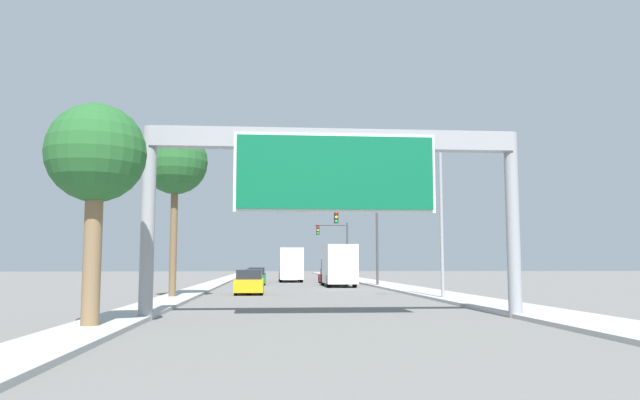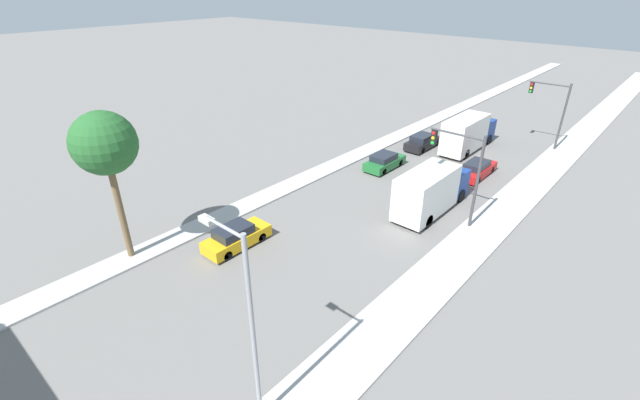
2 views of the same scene
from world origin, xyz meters
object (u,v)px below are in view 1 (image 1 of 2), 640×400
at_px(palm_tree_foreground, 96,157).
at_px(palm_tree_background, 175,164).
at_px(car_far_right, 329,276).
at_px(street_lamp_right, 436,205).
at_px(traffic_light_mid_block, 338,242).
at_px(car_mid_left, 257,275).
at_px(car_near_left, 249,283).
at_px(sign_gantry, 335,171).
at_px(truck_box_primary, 291,265).
at_px(truck_box_secondary, 338,266).
at_px(car_near_center, 255,277).
at_px(traffic_light_near_intersection, 364,233).

bearing_deg(palm_tree_foreground, palm_tree_background, 90.33).
bearing_deg(palm_tree_foreground, car_far_right, 75.40).
height_order(palm_tree_background, street_lamp_right, palm_tree_background).
relative_size(traffic_light_mid_block, street_lamp_right, 0.77).
relative_size(car_mid_left, car_near_left, 0.98).
height_order(sign_gantry, car_near_left, sign_gantry).
relative_size(sign_gantry, car_mid_left, 3.05).
bearing_deg(truck_box_primary, car_near_left, -97.57).
relative_size(traffic_light_mid_block, palm_tree_background, 0.72).
bearing_deg(truck_box_primary, street_lamp_right, -78.87).
xyz_separation_m(truck_box_secondary, traffic_light_mid_block, (2.12, 19.78, 2.67)).
height_order(car_near_left, palm_tree_foreground, palm_tree_foreground).
bearing_deg(car_near_center, traffic_light_mid_block, 59.12).
height_order(car_far_right, palm_tree_foreground, palm_tree_foreground).
xyz_separation_m(traffic_light_near_intersection, street_lamp_right, (0.98, -19.30, 0.61)).
distance_m(car_far_right, palm_tree_background, 28.91).
xyz_separation_m(palm_tree_foreground, palm_tree_background, (-0.09, 15.92, 2.36)).
height_order(car_far_right, street_lamp_right, street_lamp_right).
bearing_deg(traffic_light_mid_block, truck_box_secondary, -96.10).
bearing_deg(truck_box_secondary, car_near_center, 147.03).
bearing_deg(traffic_light_near_intersection, truck_box_primary, 111.59).
height_order(car_near_center, truck_box_secondary, truck_box_secondary).
distance_m(car_near_center, car_mid_left, 6.83).
bearing_deg(car_near_left, traffic_light_mid_block, 74.18).
distance_m(car_mid_left, traffic_light_near_intersection, 15.20).
distance_m(car_mid_left, truck_box_secondary, 13.39).
bearing_deg(street_lamp_right, car_mid_left, 108.09).
bearing_deg(sign_gantry, street_lamp_right, 58.66).
height_order(car_mid_left, traffic_light_near_intersection, traffic_light_near_intersection).
bearing_deg(palm_tree_background, traffic_light_near_intersection, 52.83).
relative_size(truck_box_secondary, palm_tree_background, 0.84).
bearing_deg(street_lamp_right, traffic_light_mid_block, 91.41).
bearing_deg(palm_tree_foreground, sign_gantry, 22.57).
bearing_deg(car_far_right, car_mid_left, 157.06).
distance_m(truck_box_secondary, palm_tree_foreground, 35.29).
xyz_separation_m(truck_box_primary, palm_tree_background, (-7.48, -31.43, 5.62)).
height_order(palm_tree_foreground, palm_tree_background, palm_tree_background).
height_order(truck_box_secondary, traffic_light_mid_block, traffic_light_mid_block).
xyz_separation_m(car_near_left, palm_tree_foreground, (-3.89, -21.01, 4.31)).
height_order(car_far_right, truck_box_primary, truck_box_primary).
bearing_deg(car_mid_left, truck_box_primary, 36.43).
xyz_separation_m(car_far_right, traffic_light_near_intersection, (2.11, -8.62, 3.76)).
distance_m(car_mid_left, car_far_right, 7.60).
xyz_separation_m(car_near_center, car_mid_left, (-0.00, 6.83, 0.03)).
bearing_deg(car_mid_left, car_near_left, -90.00).
bearing_deg(truck_box_primary, traffic_light_near_intersection, -68.41).
bearing_deg(palm_tree_background, car_near_center, 79.75).
relative_size(palm_tree_background, street_lamp_right, 1.08).
xyz_separation_m(sign_gantry, palm_tree_background, (-7.48, 12.85, 2.21)).
distance_m(car_far_right, palm_tree_foreground, 43.42).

